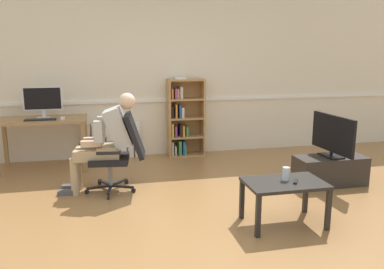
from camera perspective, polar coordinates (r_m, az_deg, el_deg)
The scene contains 15 objects.
ground_plane at distance 4.34m, azimuth 0.54°, elevation -11.51°, with size 18.00×18.00×0.00m, color olive.
back_wall at distance 6.59m, azimuth -4.76°, elevation 8.68°, with size 12.00×0.13×2.70m.
computer_desk at distance 6.18m, azimuth -20.79°, elevation 1.19°, with size 1.26×0.67×0.76m.
imac_monitor at distance 6.20m, azimuth -20.71°, elevation 4.70°, with size 0.55×0.14×0.46m.
keyboard at distance 6.02m, azimuth -21.01°, elevation 2.02°, with size 0.43×0.12×0.02m, color black.
computer_mouse at distance 6.01m, azimuth -18.13°, elevation 2.25°, with size 0.06×0.10×0.03m, color white.
bookshelf at distance 6.53m, azimuth -1.23°, elevation 2.24°, with size 0.60×0.29×1.30m.
radiator at distance 6.57m, azimuth -11.32°, elevation -0.86°, with size 0.88×0.08×0.58m.
office_chair at distance 4.97m, azimuth -10.18°, elevation -2.19°, with size 0.78×0.62×0.99m.
person_seated at distance 4.96m, azimuth -12.30°, elevation -0.80°, with size 0.98×0.43×1.23m.
tv_stand at distance 5.51m, azimuth 19.25°, elevation -4.92°, with size 0.92×0.39×0.38m.
tv_screen at distance 5.40m, azimuth 19.61°, elevation -0.09°, with size 0.22×0.83×0.54m.
coffee_table at distance 4.10m, azimuth 13.18°, elevation -7.43°, with size 0.79×0.51×0.45m.
drinking_glass at distance 4.10m, azimuth 13.38°, elevation -5.52°, with size 0.07×0.07×0.14m, color silver.
spare_remote at distance 4.09m, azimuth 14.71°, elevation -6.51°, with size 0.04×0.15×0.02m, color black.
Camera 1 is at (-0.91, -3.87, 1.74)m, focal length 37.02 mm.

